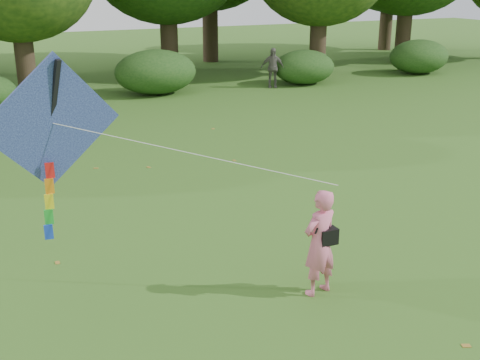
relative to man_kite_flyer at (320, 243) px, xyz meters
name	(u,v)px	position (x,y,z in m)	size (l,w,h in m)	color
ground	(316,307)	(-0.26, -0.38, -0.87)	(100.00, 100.00, 0.00)	#265114
man_kite_flyer	(320,243)	(0.00, 0.00, 0.00)	(0.64, 0.42, 1.75)	pink
bystander_right	(272,68)	(7.97, 16.81, 0.02)	(1.04, 0.43, 1.78)	#615D56
crossbody_bag	(327,235)	(0.12, -0.03, 0.12)	(0.43, 0.20, 0.70)	black
flying_kite	(52,126)	(-3.56, 2.19, 1.75)	(4.94, 2.62, 3.05)	#276BAA
shrub_band	(68,81)	(-0.98, 17.22, -0.02)	(39.15, 3.22, 1.88)	#264919
fallen_leaves	(231,233)	(-0.33, 2.70, -0.87)	(9.99, 14.22, 0.01)	olive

